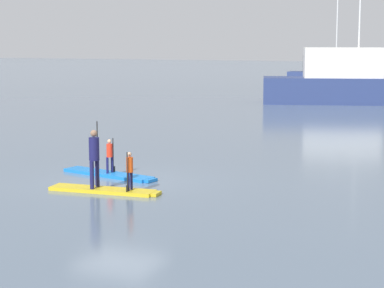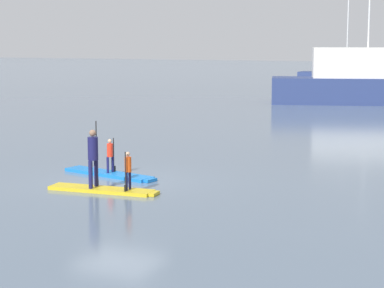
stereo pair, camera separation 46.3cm
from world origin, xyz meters
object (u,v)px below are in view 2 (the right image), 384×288
object	(u,v)px
fishing_boat_white_large	(365,84)
motor_boat_small_navy	(345,76)
paddleboard_far	(103,190)
paddler_child_front	(128,169)
paddleboard_near	(110,174)
paddler_child_solo	(110,154)
paddler_adult	(93,154)

from	to	relation	value
fishing_boat_white_large	motor_boat_small_navy	bearing A→B (deg)	106.84
paddleboard_far	paddler_child_front	xyz separation A→B (m)	(0.76, 0.05, 0.65)
paddleboard_near	paddler_child_solo	xyz separation A→B (m)	(0.01, 0.01, 0.64)
paddleboard_far	paddler_child_solo	bearing A→B (deg)	115.38
paddleboard_far	paddler_adult	distance (m)	1.03
paddleboard_near	motor_boat_small_navy	distance (m)	42.04
motor_boat_small_navy	paddler_child_solo	bearing A→B (deg)	-88.15
paddleboard_near	paddleboard_far	bearing A→B (deg)	-64.29
paddler_adult	fishing_boat_white_large	bearing A→B (deg)	86.23
paddleboard_near	fishing_boat_white_large	xyz separation A→B (m)	(2.74, 28.52, 1.30)
paddleboard_far	fishing_boat_white_large	distance (m)	30.71
paddleboard_near	motor_boat_small_navy	world-z (taller)	motor_boat_small_navy
paddleboard_far	fishing_boat_white_large	size ratio (longest dim) A/B	0.25
paddleboard_near	fishing_boat_white_large	bearing A→B (deg)	84.52
paddler_child_front	motor_boat_small_navy	distance (m)	44.19
paddler_child_solo	motor_boat_small_navy	size ratio (longest dim) A/B	0.13
fishing_boat_white_large	paddler_child_front	bearing A→B (deg)	-91.79
paddler_adult	paddler_child_front	world-z (taller)	paddler_adult
paddler_adult	motor_boat_small_navy	bearing A→B (deg)	92.67
paddler_adult	paddleboard_far	bearing A→B (deg)	3.16
paddler_child_solo	fishing_boat_white_large	size ratio (longest dim) A/B	0.08
paddleboard_near	paddler_child_solo	bearing A→B (deg)	47.19
paddler_child_solo	fishing_boat_white_large	xyz separation A→B (m)	(2.73, 28.51, 0.66)
motor_boat_small_navy	paddler_child_front	bearing A→B (deg)	-85.95
paddler_adult	fishing_boat_white_large	size ratio (longest dim) A/B	0.14
paddleboard_far	paddler_child_front	bearing A→B (deg)	3.49
paddleboard_far	motor_boat_small_navy	distance (m)	44.20
paddler_adult	paddler_child_front	size ratio (longest dim) A/B	1.70
fishing_boat_white_large	paddleboard_near	bearing A→B (deg)	-95.48
paddleboard_near	fishing_boat_white_large	distance (m)	28.68
paddler_child_front	motor_boat_small_navy	xyz separation A→B (m)	(-3.12, 44.08, 0.41)
paddler_child_solo	paddleboard_far	bearing A→B (deg)	-64.62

